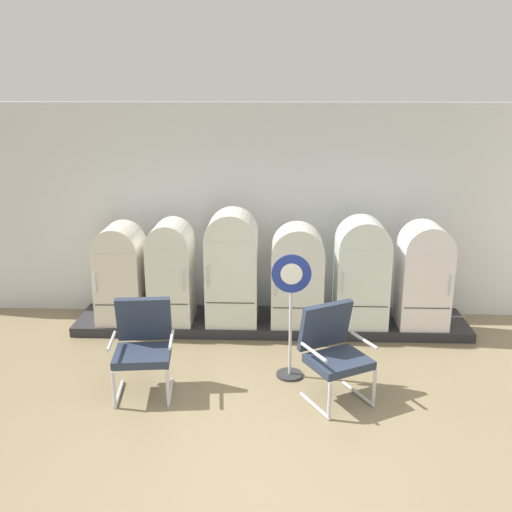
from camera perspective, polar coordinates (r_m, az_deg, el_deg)
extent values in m
cube|color=#827253|center=(5.82, 1.10, -19.09)|extent=(12.00, 10.00, 0.05)
cube|color=silver|center=(8.58, 1.58, 4.37)|extent=(11.76, 0.12, 3.11)
cube|color=#47443F|center=(8.41, 1.64, 12.43)|extent=(11.76, 0.07, 0.06)
cube|color=#29292C|center=(8.43, 1.46, -6.50)|extent=(5.53, 0.95, 0.13)
cube|color=silver|center=(8.40, -13.01, -2.64)|extent=(0.63, 0.67, 1.06)
cylinder|color=silver|center=(8.24, -13.24, 0.85)|extent=(0.63, 0.66, 0.63)
cube|color=#383838|center=(8.16, -13.52, -4.69)|extent=(0.58, 0.01, 0.01)
cylinder|color=silver|center=(8.11, -15.42, -2.56)|extent=(0.02, 0.02, 0.28)
cube|color=silver|center=(8.23, -8.24, -2.50)|extent=(0.59, 0.67, 1.14)
cylinder|color=silver|center=(8.07, -8.40, 1.33)|extent=(0.59, 0.66, 0.59)
cube|color=#383838|center=(7.99, -8.60, -4.68)|extent=(0.54, 0.01, 0.01)
cylinder|color=silver|center=(7.82, -7.03, -2.42)|extent=(0.02, 0.02, 0.28)
cube|color=silver|center=(8.11, -2.35, -2.29)|extent=(0.70, 0.66, 1.23)
cylinder|color=silver|center=(7.93, -2.40, 1.92)|extent=(0.70, 0.65, 0.70)
cube|color=#383838|center=(7.87, -2.51, -4.61)|extent=(0.65, 0.01, 0.01)
cylinder|color=silver|center=(7.76, -4.71, -2.06)|extent=(0.02, 0.02, 0.28)
cube|color=silver|center=(8.10, 4.01, -3.06)|extent=(0.71, 0.61, 1.04)
cylinder|color=silver|center=(7.94, 4.08, 0.48)|extent=(0.71, 0.60, 0.71)
cube|color=#383838|center=(7.88, 4.05, -5.10)|extent=(0.65, 0.01, 0.01)
cylinder|color=silver|center=(7.75, 1.93, -2.97)|extent=(0.02, 0.02, 0.28)
cube|color=silver|center=(8.17, 10.21, -2.73)|extent=(0.71, 0.63, 1.14)
cylinder|color=silver|center=(8.00, 10.42, 1.14)|extent=(0.71, 0.62, 0.71)
cube|color=#383838|center=(7.95, 10.45, -4.89)|extent=(0.65, 0.01, 0.01)
cylinder|color=silver|center=(7.78, 8.45, -2.57)|extent=(0.02, 0.02, 0.28)
cube|color=white|center=(8.33, 15.97, -2.87)|extent=(0.66, 0.61, 1.11)
cylinder|color=white|center=(8.17, 16.27, 0.81)|extent=(0.66, 0.60, 0.66)
cube|color=#383838|center=(8.12, 16.36, -4.92)|extent=(0.61, 0.01, 0.01)
cylinder|color=silver|center=(8.07, 18.43, -2.72)|extent=(0.02, 0.02, 0.28)
cylinder|color=silver|center=(6.89, -13.23, -12.96)|extent=(0.10, 0.58, 0.04)
cylinder|color=silver|center=(6.56, -13.71, -12.52)|extent=(0.04, 0.04, 0.42)
cylinder|color=silver|center=(6.82, -8.36, -13.00)|extent=(0.10, 0.58, 0.04)
cylinder|color=silver|center=(6.49, -8.61, -12.56)|extent=(0.04, 0.04, 0.42)
cube|color=#293346|center=(6.64, -11.02, -9.52)|extent=(0.66, 0.59, 0.09)
cube|color=#293346|center=(6.77, -10.90, -6.06)|extent=(0.63, 0.24, 0.55)
cylinder|color=silver|center=(6.61, -13.92, -8.06)|extent=(0.09, 0.47, 0.04)
cylinder|color=silver|center=(6.53, -8.27, -8.05)|extent=(0.09, 0.47, 0.04)
cylinder|color=silver|center=(6.53, 5.78, -14.36)|extent=(0.31, 0.52, 0.04)
cylinder|color=silver|center=(6.23, 7.20, -13.81)|extent=(0.05, 0.05, 0.42)
cylinder|color=silver|center=(6.82, 9.95, -13.11)|extent=(0.31, 0.52, 0.04)
cylinder|color=silver|center=(6.54, 11.46, -12.50)|extent=(0.05, 0.05, 0.42)
cube|color=#293346|center=(6.45, 8.08, -10.18)|extent=(0.79, 0.75, 0.09)
cube|color=#293346|center=(6.53, 6.77, -6.73)|extent=(0.62, 0.45, 0.55)
cylinder|color=silver|center=(6.21, 5.65, -9.32)|extent=(0.26, 0.43, 0.04)
cylinder|color=silver|center=(6.55, 10.50, -8.09)|extent=(0.26, 0.43, 0.04)
cylinder|color=#2D2D30|center=(7.14, 3.30, -11.49)|extent=(0.32, 0.32, 0.03)
cylinder|color=silver|center=(6.86, 3.39, -6.70)|extent=(0.04, 0.04, 1.27)
cylinder|color=navy|center=(6.60, 3.49, -1.74)|extent=(0.45, 0.02, 0.45)
cylinder|color=white|center=(6.59, 3.49, -1.77)|extent=(0.25, 0.00, 0.25)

